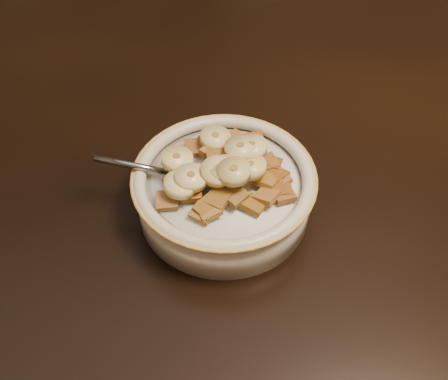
{
  "coord_description": "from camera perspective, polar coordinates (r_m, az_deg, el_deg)",
  "views": [
    {
      "loc": [
        0.06,
        -0.53,
        1.2
      ],
      "look_at": [
        0.1,
        -0.16,
        0.78
      ],
      "focal_mm": 45.0,
      "sensor_mm": 36.0,
      "label": 1
    }
  ],
  "objects": [
    {
      "name": "chair",
      "position": [
        1.26,
        -8.64,
        11.98
      ],
      "size": [
        0.53,
        0.53,
        0.92
      ],
      "primitive_type": "cube",
      "rotation": [
        0.0,
        0.0,
        -0.37
      ],
      "color": "black",
      "rests_on": "floor"
    },
    {
      "name": "cereal_square_29",
      "position": [
        0.52,
        1.11,
        -0.5
      ],
      "size": [
        0.03,
        0.03,
        0.01
      ],
      "primitive_type": "cube",
      "rotation": [
        0.14,
        -0.04,
        0.68
      ],
      "color": "brown",
      "rests_on": "milk"
    },
    {
      "name": "banana_slice_1",
      "position": [
        0.52,
        -4.46,
        0.54
      ],
      "size": [
        0.04,
        0.04,
        0.01
      ],
      "primitive_type": "cylinder",
      "rotation": [
        0.1,
        -0.06,
        2.29
      ],
      "color": "#E7DD85",
      "rests_on": "milk"
    },
    {
      "name": "cereal_square_26",
      "position": [
        0.54,
        0.76,
        2.88
      ],
      "size": [
        0.03,
        0.03,
        0.01
      ],
      "primitive_type": "cube",
      "rotation": [
        -0.0,
        -0.12,
        1.03
      ],
      "color": "#986A1E",
      "rests_on": "milk"
    },
    {
      "name": "cereal_square_17",
      "position": [
        0.55,
        5.56,
        1.09
      ],
      "size": [
        0.03,
        0.03,
        0.01
      ],
      "primitive_type": "cube",
      "rotation": [
        -0.22,
        0.01,
        1.99
      ],
      "color": "#9A6330",
      "rests_on": "milk"
    },
    {
      "name": "banana_slice_2",
      "position": [
        0.54,
        2.76,
        4.31
      ],
      "size": [
        0.04,
        0.04,
        0.01
      ],
      "primitive_type": "cylinder",
      "rotation": [
        -0.11,
        -0.07,
        0.62
      ],
      "color": "beige",
      "rests_on": "milk"
    },
    {
      "name": "cereal_square_10",
      "position": [
        0.52,
        -0.63,
        -0.87
      ],
      "size": [
        0.03,
        0.03,
        0.01
      ],
      "primitive_type": "cube",
      "rotation": [
        -0.19,
        0.03,
        2.48
      ],
      "color": "brown",
      "rests_on": "milk"
    },
    {
      "name": "cereal_square_22",
      "position": [
        0.52,
        -1.55,
        -2.02
      ],
      "size": [
        0.03,
        0.03,
        0.01
      ],
      "primitive_type": "cube",
      "rotation": [
        -0.16,
        -0.0,
        1.88
      ],
      "color": "#9A6636",
      "rests_on": "milk"
    },
    {
      "name": "cereal_square_16",
      "position": [
        0.59,
        3.09,
        5.09
      ],
      "size": [
        0.02,
        0.02,
        0.01
      ],
      "primitive_type": "cube",
      "rotation": [
        -0.23,
        0.03,
        1.55
      ],
      "color": "brown",
      "rests_on": "milk"
    },
    {
      "name": "table",
      "position": [
        0.71,
        -9.9,
        6.29
      ],
      "size": [
        1.44,
        0.96,
        0.04
      ],
      "primitive_type": "cube",
      "rotation": [
        0.0,
        0.0,
        -0.04
      ],
      "color": "black",
      "rests_on": "floor"
    },
    {
      "name": "cereal_square_4",
      "position": [
        0.53,
        -2.24,
        1.74
      ],
      "size": [
        0.02,
        0.02,
        0.01
      ],
      "primitive_type": "cube",
      "rotation": [
        0.11,
        0.06,
        0.13
      ],
      "color": "brown",
      "rests_on": "milk"
    },
    {
      "name": "banana_slice_7",
      "position": [
        0.52,
        -3.34,
        1.27
      ],
      "size": [
        0.04,
        0.04,
        0.01
      ],
      "primitive_type": "cylinder",
      "rotation": [
        0.0,
        0.06,
        0.37
      ],
      "color": "beige",
      "rests_on": "milk"
    },
    {
      "name": "banana_slice_3",
      "position": [
        0.52,
        0.24,
        2.13
      ],
      "size": [
        0.04,
        0.04,
        0.01
      ],
      "primitive_type": "cylinder",
      "rotation": [
        -0.08,
        0.05,
        1.84
      ],
      "color": "beige",
      "rests_on": "milk"
    },
    {
      "name": "cereal_square_5",
      "position": [
        0.52,
        -1.7,
        -1.86
      ],
      "size": [
        0.03,
        0.03,
        0.01
      ],
      "primitive_type": "cube",
      "rotation": [
        -0.17,
        -0.12,
        2.25
      ],
      "color": "brown",
      "rests_on": "milk"
    },
    {
      "name": "cereal_square_18",
      "position": [
        0.53,
        -5.81,
        -1.06
      ],
      "size": [
        0.02,
        0.02,
        0.01
      ],
      "primitive_type": "cube",
      "rotation": [
        -0.14,
        0.05,
        3.1
      ],
      "color": "brown",
      "rests_on": "milk"
    },
    {
      "name": "cereal_square_9",
      "position": [
        0.56,
        4.4,
        2.79
      ],
      "size": [
        0.03,
        0.03,
        0.01
      ],
      "primitive_type": "cube",
      "rotation": [
        0.01,
        -0.05,
        1.87
      ],
      "color": "brown",
      "rests_on": "milk"
    },
    {
      "name": "banana_slice_0",
      "position": [
        0.52,
        -0.65,
        1.91
      ],
      "size": [
        0.04,
        0.04,
        0.02
      ],
      "primitive_type": "cylinder",
      "rotation": [
        0.12,
        -0.08,
        0.41
      ],
      "color": "#FFE18A",
      "rests_on": "milk"
    },
    {
      "name": "cereal_square_30",
      "position": [
        0.55,
        5.27,
        1.54
      ],
      "size": [
        0.03,
        0.03,
        0.01
      ],
      "primitive_type": "cube",
      "rotation": [
        0.11,
        0.15,
        2.27
      ],
      "color": "#905317",
      "rests_on": "milk"
    },
    {
      "name": "cereal_square_6",
      "position": [
        0.53,
        4.34,
        -0.6
      ],
      "size": [
        0.03,
        0.03,
        0.01
      ],
      "primitive_type": "cube",
      "rotation": [
        -0.22,
        0.11,
        0.84
      ],
      "color": "#935422",
      "rests_on": "milk"
    },
    {
      "name": "cereal_square_24",
      "position": [
        0.53,
        -3.32,
        -0.15
      ],
      "size": [
        0.02,
        0.02,
        0.01
      ],
      "primitive_type": "cube",
      "rotation": [
        -0.17,
        0.15,
        3.02
      ],
      "color": "#9C551B",
      "rests_on": "milk"
    },
    {
      "name": "cereal_bowl",
      "position": [
        0.57,
        -0.0,
        -0.61
      ],
      "size": [
        0.17,
        0.17,
        0.04
      ],
      "primitive_type": "cylinder",
      "color": "beige",
      "rests_on": "table"
    },
    {
      "name": "cereal_square_31",
      "position": [
        0.52,
        3.1,
        -1.45
      ],
      "size": [
        0.03,
        0.03,
        0.01
      ],
      "primitive_type": "cube",
      "rotation": [
        0.09,
        0.09,
        0.9
      ],
      "color": "brown",
      "rests_on": "milk"
    },
    {
      "name": "cereal_square_21",
      "position": [
        0.55,
        -0.11,
        3.4
      ],
      "size": [
        0.02,
        0.02,
        0.01
      ],
      "primitive_type": "cube",
      "rotation": [
        0.02,
        0.13,
        0.11
      ],
      "color": "brown",
      "rests_on": "milk"
    },
    {
      "name": "cereal_square_25",
      "position": [
        0.59,
        1.13,
        5.17
      ],
      "size": [
        0.03,
        0.03,
        0.01
      ],
      "primitive_type": "cube",
      "rotation": [
        0.01,
        -0.03,
        0.61
      ],
      "color": "#93561B",
      "rests_on": "milk"
    },
    {
      "name": "cereal_square_28",
      "position": [
        0.58,
        -3.07,
        4.34
      ],
      "size": [
        0.02,
        0.02,
        0.01
      ],
      "primitive_type": "cube",
      "rotation": [
        -0.03,
        -0.13,
        1.52
      ],
      "color": "brown",
      "rests_on": "milk"
    },
    {
      "name": "cereal_square_19",
      "position": [
        0.54,
        4.36,
        0.97
      ],
      "size": [
        0.03,
        0.03,
        0.01
      ],
      "primitive_type": "cube",
      "rotation": [
        0.25,
        0.01,
        2.54
      ],
      "color": "olive",
      "rests_on": "milk"
    },
    {
      "name": "cereal_square_2",
      "position": [
        0.54,
        5.81,
        0.08
      ],
      "size": [
        0.02,
        0.02,
        0.01
      ],
      "primitive_type": "cube",
      "rotation": [
        0.12,
        -0.05,
        3.06
      ],
      "color": "brown",
      "rests_on": "milk"
    },
    {
      "name": "cereal_square_11",
      "position": [
        0.54,
        6.05,
        -0.49
      ],
      "size": [
        0.02,
        0.02,
        0.01
      ],
      "primitive_type": "cube",
      "rotation": [
        0.07,
        0.13,
        1.8
      ],
      "color": "#965A2D",
      "rests_on": "milk"
    },
    {
      "name": "cereal_square_20",
      "position": [
        0.58,
        1.77,
        4.57
      ],
      "size": [
        0.03,
        0.03,
        0.01
      ],
      "primitive_type": "cube",
      "rotation": [
        0.2,
        -0.16,
        0.67
      ],
      "color": "#9B5F2F",
      "rests_on": "milk"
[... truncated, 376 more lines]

